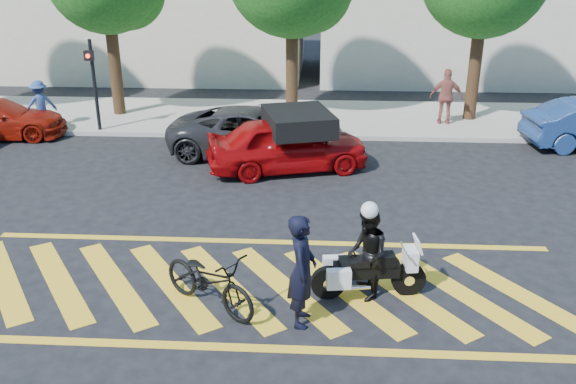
# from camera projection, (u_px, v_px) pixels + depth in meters

# --- Properties ---
(ground) EXTENTS (90.00, 90.00, 0.00)m
(ground) POSITION_uv_depth(u_px,v_px,m) (259.00, 287.00, 11.60)
(ground) COLOR black
(ground) RESTS_ON ground
(sidewalk) EXTENTS (60.00, 5.00, 0.15)m
(sidewalk) POSITION_uv_depth(u_px,v_px,m) (292.00, 118.00, 22.67)
(sidewalk) COLOR #9E998E
(sidewalk) RESTS_ON ground
(crosswalk) EXTENTS (12.33, 4.00, 0.01)m
(crosswalk) POSITION_uv_depth(u_px,v_px,m) (257.00, 287.00, 11.60)
(crosswalk) COLOR yellow
(crosswalk) RESTS_ON ground
(signal_pole) EXTENTS (0.28, 0.43, 3.20)m
(signal_pole) POSITION_uv_depth(u_px,v_px,m) (93.00, 79.00, 20.23)
(signal_pole) COLOR black
(signal_pole) RESTS_ON ground
(officer_bike) EXTENTS (0.51, 0.75, 2.01)m
(officer_bike) POSITION_uv_depth(u_px,v_px,m) (302.00, 271.00, 10.16)
(officer_bike) COLOR black
(officer_bike) RESTS_ON ground
(bicycle) EXTENTS (2.17, 1.86, 1.12)m
(bicycle) POSITION_uv_depth(u_px,v_px,m) (209.00, 280.00, 10.74)
(bicycle) COLOR black
(bicycle) RESTS_ON ground
(police_motorcycle) EXTENTS (2.14, 0.76, 0.94)m
(police_motorcycle) POSITION_uv_depth(u_px,v_px,m) (367.00, 272.00, 11.11)
(police_motorcycle) COLOR black
(police_motorcycle) RESTS_ON ground
(officer_moto) EXTENTS (0.77, 0.93, 1.75)m
(officer_moto) POSITION_uv_depth(u_px,v_px,m) (367.00, 254.00, 10.98)
(officer_moto) COLOR black
(officer_moto) RESTS_ON ground
(red_convertible) EXTENTS (4.88, 3.01, 1.55)m
(red_convertible) POSITION_uv_depth(u_px,v_px,m) (287.00, 144.00, 17.33)
(red_convertible) COLOR #960608
(red_convertible) RESTS_ON ground
(parked_mid_left) EXTENTS (5.39, 2.80, 1.45)m
(parked_mid_left) POSITION_uv_depth(u_px,v_px,m) (255.00, 133.00, 18.59)
(parked_mid_left) COLOR black
(parked_mid_left) RESTS_ON ground
(parked_mid_right) EXTENTS (3.86, 1.76, 1.28)m
(parked_mid_right) POSITION_uv_depth(u_px,v_px,m) (284.00, 123.00, 19.87)
(parked_mid_right) COLOR #B2B2B6
(parked_mid_right) RESTS_ON ground
(pedestrian_left) EXTENTS (1.20, 1.07, 1.62)m
(pedestrian_left) POSITION_uv_depth(u_px,v_px,m) (40.00, 104.00, 20.96)
(pedestrian_left) COLOR #2F4881
(pedestrian_left) RESTS_ON sidewalk
(pedestrian_right) EXTENTS (1.18, 0.60, 1.94)m
(pedestrian_right) POSITION_uv_depth(u_px,v_px,m) (446.00, 97.00, 21.29)
(pedestrian_right) COLOR #A05448
(pedestrian_right) RESTS_ON sidewalk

